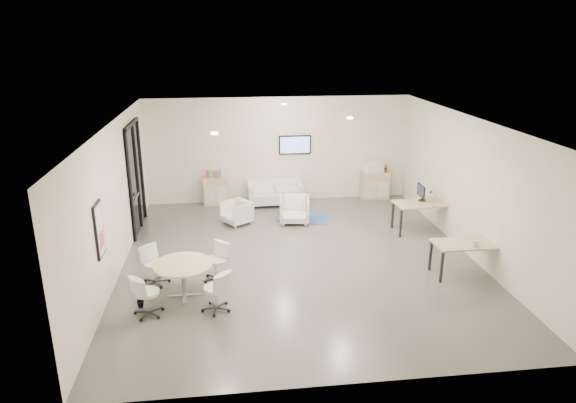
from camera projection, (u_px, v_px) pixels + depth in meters
The scene contains 21 objects.
room_shell at pixel (300, 193), 11.41m from camera, with size 9.60×10.60×4.80m.
glass_door at pixel (136, 174), 13.34m from camera, with size 0.09×1.90×2.85m.
artwork at pixel (99, 230), 9.45m from camera, with size 0.05×0.54×1.04m.
wall_tv at pixel (295, 145), 15.62m from camera, with size 0.98×0.06×0.58m.
ceiling_spots at pixel (286, 117), 11.67m from camera, with size 3.14×4.14×0.03m.
sideboard_left at pixel (216, 191), 15.58m from camera, with size 0.75×0.39×0.84m.
sideboard_right at pixel (375, 185), 16.14m from camera, with size 0.86×0.42×0.86m.
books at pixel (214, 174), 15.42m from camera, with size 0.44×0.14×0.22m.
printer at pixel (374, 167), 15.95m from camera, with size 0.57×0.49×0.37m.
loveseat at pixel (275, 194), 15.64m from camera, with size 1.65×0.86×0.61m.
blue_rug at pixel (303, 217), 14.60m from camera, with size 1.47×0.98×0.01m, color #314996.
armchair_left at pixel (237, 211), 14.02m from camera, with size 0.68×0.64×0.70m, color silver.
armchair_right at pixel (295, 208), 14.10m from camera, with size 0.79×0.74×0.81m, color silver.
desk_rear at pixel (424, 205), 13.37m from camera, with size 1.58×0.87×0.80m.
desk_front at pixel (467, 246), 10.97m from camera, with size 1.42×0.72×0.74m.
monitor at pixel (421, 192), 13.41m from camera, with size 0.20×0.50×0.44m.
round_table at pixel (183, 268), 10.04m from camera, with size 1.17×1.17×0.71m.
meeting_chairs at pixel (184, 278), 10.11m from camera, with size 2.08×2.08×0.82m.
plant_cabinet at pixel (385, 168), 16.02m from camera, with size 0.26×0.29×0.22m, color #3F7F3F.
plant_floor at pixel (142, 304), 9.81m from camera, with size 0.18×0.32×0.14m, color #3F7F3F.
cup at pixel (476, 244), 10.74m from camera, with size 0.11×0.09×0.11m, color white.
Camera 1 is at (-1.60, -10.77, 5.01)m, focal length 32.00 mm.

